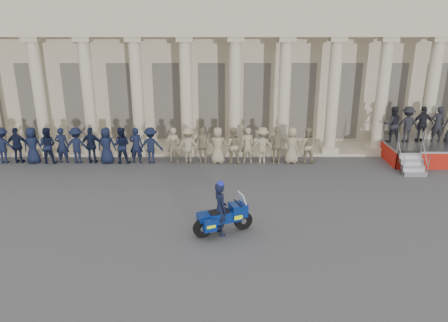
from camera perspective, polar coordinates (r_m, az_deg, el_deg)
ground at (r=16.80m, az=-2.35°, el=-7.51°), size 90.00×90.00×0.00m
building at (r=29.93m, az=-1.40°, el=13.22°), size 40.00×12.50×9.00m
officer_rank at (r=23.01m, az=-11.76°, el=2.02°), size 18.93×0.72×1.90m
reviewing_stand at (r=25.34m, az=25.07°, el=3.70°), size 4.92×4.33×2.83m
motorcycle at (r=15.49m, az=-0.04°, el=-7.32°), size 2.12×1.31×1.44m
rider at (r=15.29m, az=-0.47°, el=-6.14°), size 0.69×0.83×2.02m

